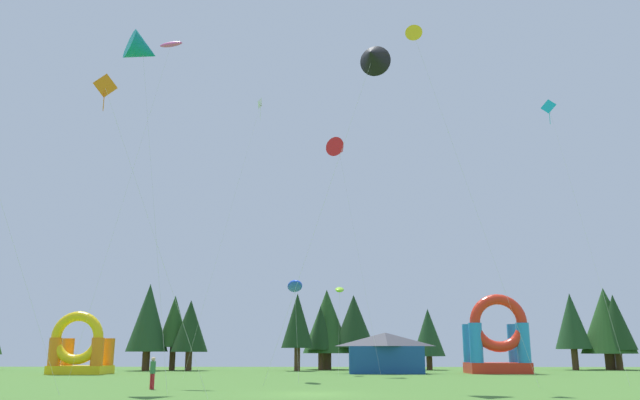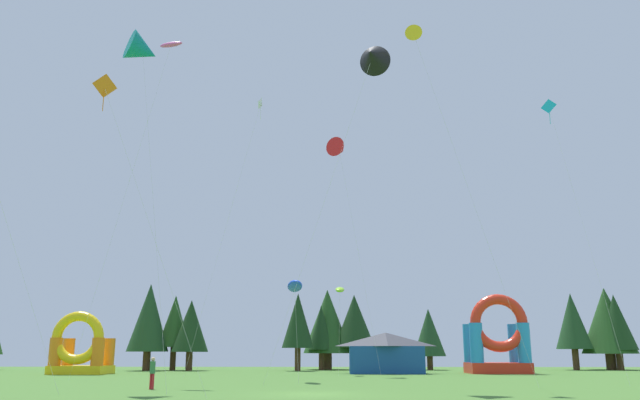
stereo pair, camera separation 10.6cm
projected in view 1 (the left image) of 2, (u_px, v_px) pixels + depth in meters
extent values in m
plane|color=#47752D|center=(313.00, 394.00, 33.07)|extent=(120.00, 120.00, 0.00)
cone|color=red|center=(339.00, 149.00, 67.20)|extent=(2.73, 2.66, 2.11)
cylinder|color=silver|center=(359.00, 255.00, 63.54)|extent=(3.80, 1.98, 22.98)
cone|color=yellow|center=(414.00, 36.00, 45.88)|extent=(1.41, 1.33, 1.24)
cylinder|color=silver|center=(472.00, 197.00, 42.37)|extent=(6.65, 1.28, 24.30)
pyramid|color=white|center=(261.00, 104.00, 59.77)|extent=(0.52, 0.89, 0.84)
cylinder|color=white|center=(260.00, 112.00, 59.60)|extent=(0.04, 0.04, 1.57)
cylinder|color=silver|center=(225.00, 230.00, 55.31)|extent=(5.34, 3.44, 24.80)
ellipsoid|color=#EA599E|center=(171.00, 44.00, 52.59)|extent=(2.19, 1.37, 0.65)
cylinder|color=silver|center=(122.00, 206.00, 50.55)|extent=(6.97, 2.04, 26.87)
cone|color=#0C7F7A|center=(143.00, 50.00, 45.00)|extent=(3.26, 3.19, 2.61)
cylinder|color=silver|center=(153.00, 194.00, 38.74)|extent=(4.95, 7.31, 22.93)
ellipsoid|color=blue|center=(295.00, 286.00, 48.26)|extent=(1.75, 3.18, 1.22)
cylinder|color=silver|center=(297.00, 333.00, 46.26)|extent=(0.51, 2.45, 6.98)
pyramid|color=orange|center=(105.00, 87.00, 35.19)|extent=(1.00, 0.82, 0.97)
cylinder|color=orange|center=(104.00, 99.00, 34.96)|extent=(0.04, 0.04, 1.42)
cylinder|color=silver|center=(152.00, 230.00, 32.44)|extent=(6.69, 1.48, 16.38)
pyramid|color=#19B7CC|center=(549.00, 108.00, 53.69)|extent=(0.94, 0.80, 0.98)
cylinder|color=#19B7CC|center=(550.00, 116.00, 53.46)|extent=(0.04, 0.04, 1.48)
cylinder|color=silver|center=(584.00, 228.00, 47.46)|extent=(1.03, 7.40, 22.18)
cone|color=black|center=(373.00, 56.00, 44.08)|extent=(2.66, 2.67, 2.40)
cylinder|color=silver|center=(320.00, 215.00, 42.51)|extent=(7.39, 1.86, 22.06)
ellipsoid|color=#8CD826|center=(340.00, 290.00, 61.65)|extent=(1.16, 2.37, 0.97)
cylinder|color=silver|center=(339.00, 331.00, 60.09)|extent=(0.19, 1.32, 7.99)
cylinder|color=#B21E26|center=(153.00, 382.00, 37.14)|extent=(0.17, 0.17, 0.89)
cylinder|color=#B21E26|center=(151.00, 381.00, 37.22)|extent=(0.17, 0.17, 0.89)
cylinder|color=#33723F|center=(153.00, 367.00, 37.37)|extent=(0.42, 0.42, 0.70)
sphere|color=#D8AD84|center=(153.00, 359.00, 37.48)|extent=(0.24, 0.24, 0.24)
cube|color=red|center=(497.00, 368.00, 64.40)|extent=(5.99, 4.64, 1.05)
cylinder|color=#268CD8|center=(476.00, 343.00, 63.41)|extent=(1.30, 1.30, 3.89)
cylinder|color=#268CD8|center=(523.00, 343.00, 63.29)|extent=(1.30, 1.30, 3.89)
cylinder|color=#268CD8|center=(469.00, 343.00, 66.66)|extent=(1.30, 1.30, 3.89)
cylinder|color=#268CD8|center=(514.00, 343.00, 66.54)|extent=(1.30, 1.30, 3.89)
torus|color=red|center=(498.00, 323.00, 63.80)|extent=(5.73, 1.04, 5.73)
cube|color=yellow|center=(81.00, 370.00, 62.13)|extent=(5.29, 4.19, 0.81)
cylinder|color=orange|center=(55.00, 352.00, 61.11)|extent=(1.17, 1.17, 2.63)
cylinder|color=orange|center=(97.00, 352.00, 61.01)|extent=(1.17, 1.17, 2.63)
cylinder|color=orange|center=(68.00, 352.00, 64.05)|extent=(1.17, 1.17, 2.63)
cylinder|color=orange|center=(108.00, 352.00, 63.94)|extent=(1.17, 1.17, 2.63)
torus|color=yellow|center=(77.00, 338.00, 61.36)|extent=(5.06, 0.94, 5.06)
cube|color=#19478C|center=(386.00, 360.00, 63.87)|extent=(7.31, 4.24, 2.67)
pyramid|color=#3F3F47|center=(385.00, 339.00, 64.34)|extent=(7.31, 4.24, 1.35)
cylinder|color=#4C331E|center=(146.00, 361.00, 73.26)|extent=(0.86, 0.86, 2.14)
cone|color=#1E4221|center=(149.00, 317.00, 74.42)|extent=(4.79, 4.79, 7.82)
cylinder|color=#4C331E|center=(172.00, 359.00, 74.67)|extent=(0.68, 0.68, 2.68)
cone|color=#234C1E|center=(174.00, 321.00, 75.68)|extent=(3.78, 3.78, 6.03)
cylinder|color=#4C331E|center=(188.00, 361.00, 73.38)|extent=(0.77, 0.77, 2.11)
cone|color=#193819|center=(190.00, 326.00, 74.31)|extent=(4.28, 4.28, 5.95)
cylinder|color=#4C331E|center=(297.00, 359.00, 72.61)|extent=(0.66, 0.66, 2.56)
cone|color=#193819|center=(297.00, 320.00, 73.63)|extent=(3.69, 3.69, 6.22)
cylinder|color=#4C331E|center=(320.00, 360.00, 76.06)|extent=(0.55, 0.55, 2.35)
cone|color=#193819|center=(320.00, 328.00, 76.94)|extent=(3.05, 3.05, 5.23)
cylinder|color=#4C331E|center=(327.00, 361.00, 77.59)|extent=(1.06, 1.06, 1.94)
cone|color=#234C1E|center=(327.00, 321.00, 78.71)|extent=(5.91, 5.91, 7.73)
cylinder|color=#4C331E|center=(354.00, 359.00, 77.10)|extent=(0.90, 0.90, 2.63)
cone|color=#193819|center=(354.00, 321.00, 78.15)|extent=(4.99, 4.99, 6.37)
cylinder|color=#4C331E|center=(429.00, 363.00, 76.25)|extent=(0.70, 0.70, 1.60)
cone|color=#1E4221|center=(428.00, 332.00, 77.08)|extent=(3.89, 3.89, 5.65)
cylinder|color=#4C331E|center=(575.00, 359.00, 76.10)|extent=(0.76, 0.76, 2.44)
cone|color=#1E4221|center=(572.00, 321.00, 77.16)|extent=(4.24, 4.24, 6.65)
cylinder|color=#4C331E|center=(610.00, 362.00, 76.68)|extent=(1.16, 1.16, 1.90)
cone|color=#234C1E|center=(606.00, 320.00, 77.81)|extent=(6.44, 6.44, 7.92)
cylinder|color=#4C331E|center=(619.00, 360.00, 75.70)|extent=(0.80, 0.80, 2.32)
cone|color=#193819|center=(615.00, 322.00, 76.74)|extent=(4.44, 4.44, 6.59)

